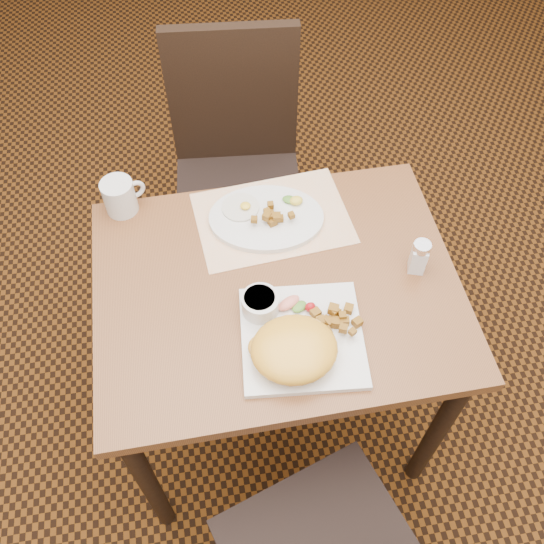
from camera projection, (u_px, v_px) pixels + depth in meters
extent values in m
plane|color=black|center=(276.00, 406.00, 2.10)|extent=(8.00, 8.00, 0.00)
cube|color=brown|center=(277.00, 289.00, 1.51)|extent=(0.90, 0.70, 0.03)
cylinder|color=black|center=(148.00, 482.00, 1.60)|extent=(0.05, 0.05, 0.71)
cylinder|color=black|center=(437.00, 431.00, 1.68)|extent=(0.05, 0.05, 0.71)
cylinder|color=black|center=(137.00, 296.00, 1.94)|extent=(0.05, 0.05, 0.71)
cylinder|color=black|center=(378.00, 261.00, 2.03)|extent=(0.05, 0.05, 0.71)
cylinder|color=black|center=(343.00, 487.00, 1.74)|extent=(0.04, 0.04, 0.42)
cube|color=black|center=(239.00, 198.00, 2.06)|extent=(0.46, 0.46, 0.05)
cylinder|color=black|center=(286.00, 203.00, 2.37)|extent=(0.04, 0.04, 0.42)
cylinder|color=black|center=(295.00, 278.00, 2.16)|extent=(0.04, 0.04, 0.42)
cylinder|color=black|center=(194.00, 208.00, 2.35)|extent=(0.04, 0.04, 0.42)
cylinder|color=black|center=(194.00, 284.00, 2.15)|extent=(0.04, 0.04, 0.42)
cube|color=black|center=(233.00, 96.00, 1.96)|extent=(0.42, 0.08, 0.50)
cube|color=white|center=(272.00, 218.00, 1.62)|extent=(0.42, 0.31, 0.00)
cube|color=silver|center=(302.00, 337.00, 1.40)|extent=(0.31, 0.31, 0.02)
ellipsoid|color=yellow|center=(294.00, 349.00, 1.33)|extent=(0.20, 0.17, 0.07)
ellipsoid|color=yellow|center=(307.00, 360.00, 1.34)|extent=(0.08, 0.07, 0.03)
ellipsoid|color=yellow|center=(265.00, 346.00, 1.36)|extent=(0.08, 0.07, 0.03)
cylinder|color=silver|center=(260.00, 304.00, 1.41)|extent=(0.09, 0.09, 0.05)
cylinder|color=beige|center=(259.00, 298.00, 1.40)|extent=(0.07, 0.07, 0.01)
ellipsoid|color=#387223|center=(299.00, 307.00, 1.43)|extent=(0.05, 0.04, 0.01)
ellipsoid|color=red|center=(310.00, 307.00, 1.42)|extent=(0.03, 0.03, 0.03)
ellipsoid|color=#F28C72|center=(289.00, 303.00, 1.43)|extent=(0.07, 0.05, 0.02)
cylinder|color=white|center=(241.00, 207.00, 1.61)|extent=(0.10, 0.10, 0.01)
ellipsoid|color=yellow|center=(245.00, 206.00, 1.60)|extent=(0.03, 0.03, 0.01)
ellipsoid|color=#387223|center=(290.00, 200.00, 1.62)|extent=(0.05, 0.04, 0.01)
ellipsoid|color=yellow|center=(296.00, 201.00, 1.62)|extent=(0.04, 0.03, 0.02)
cube|color=white|center=(418.00, 259.00, 1.49)|extent=(0.05, 0.05, 0.08)
cylinder|color=silver|center=(422.00, 247.00, 1.45)|extent=(0.05, 0.05, 0.02)
cylinder|color=silver|center=(119.00, 197.00, 1.60)|extent=(0.09, 0.09, 0.10)
torus|color=silver|center=(135.00, 190.00, 1.61)|extent=(0.06, 0.03, 0.06)
cube|color=#986418|center=(338.00, 322.00, 1.40)|extent=(0.03, 0.03, 0.02)
cube|color=#986418|center=(316.00, 313.00, 1.42)|extent=(0.03, 0.03, 0.02)
cube|color=#986418|center=(349.00, 309.00, 1.43)|extent=(0.03, 0.03, 0.02)
cube|color=#986418|center=(329.00, 322.00, 1.40)|extent=(0.03, 0.03, 0.02)
cube|color=#986418|center=(340.00, 323.00, 1.40)|extent=(0.02, 0.02, 0.02)
cube|color=#986418|center=(335.00, 323.00, 1.40)|extent=(0.02, 0.02, 0.02)
cube|color=#986418|center=(357.00, 322.00, 1.40)|extent=(0.03, 0.03, 0.02)
cube|color=#986418|center=(352.00, 332.00, 1.37)|extent=(0.02, 0.02, 0.01)
cube|color=#986418|center=(343.00, 328.00, 1.38)|extent=(0.02, 0.02, 0.02)
cube|color=#986418|center=(321.00, 321.00, 1.41)|extent=(0.02, 0.02, 0.02)
cube|color=#986418|center=(333.00, 309.00, 1.40)|extent=(0.03, 0.03, 0.02)
cube|color=#986418|center=(335.00, 322.00, 1.40)|extent=(0.03, 0.03, 0.02)
cube|color=#986418|center=(326.00, 320.00, 1.41)|extent=(0.02, 0.02, 0.01)
cube|color=#986418|center=(338.00, 313.00, 1.42)|extent=(0.02, 0.02, 0.01)
cube|color=#986418|center=(332.00, 322.00, 1.41)|extent=(0.02, 0.02, 0.02)
cube|color=#986418|center=(336.00, 324.00, 1.40)|extent=(0.02, 0.02, 0.01)
cube|color=#986418|center=(342.00, 316.00, 1.40)|extent=(0.02, 0.02, 0.02)
cube|color=#986418|center=(326.00, 332.00, 1.39)|extent=(0.03, 0.03, 0.02)
cube|color=#986418|center=(356.00, 322.00, 1.40)|extent=(0.02, 0.02, 0.01)
cube|color=#986418|center=(316.00, 331.00, 1.39)|extent=(0.02, 0.02, 0.01)
cube|color=#986418|center=(331.00, 321.00, 1.41)|extent=(0.02, 0.02, 0.01)
cube|color=#986418|center=(323.00, 322.00, 1.41)|extent=(0.02, 0.02, 0.02)
cube|color=#986418|center=(345.00, 321.00, 1.40)|extent=(0.02, 0.02, 0.02)
cube|color=#986418|center=(335.00, 311.00, 1.40)|extent=(0.03, 0.02, 0.02)
cube|color=#986418|center=(275.00, 218.00, 1.59)|extent=(0.02, 0.02, 0.02)
cube|color=#986418|center=(267.00, 216.00, 1.57)|extent=(0.03, 0.03, 0.02)
cube|color=#986418|center=(273.00, 218.00, 1.58)|extent=(0.02, 0.02, 0.02)
cube|color=#986418|center=(291.00, 215.00, 1.57)|extent=(0.02, 0.02, 0.01)
cube|color=#986418|center=(272.00, 221.00, 1.58)|extent=(0.02, 0.02, 0.01)
cube|color=#986418|center=(254.00, 219.00, 1.56)|extent=(0.02, 0.02, 0.01)
cube|color=#986418|center=(271.00, 216.00, 1.57)|extent=(0.02, 0.02, 0.02)
cube|color=#986418|center=(280.00, 218.00, 1.58)|extent=(0.02, 0.02, 0.01)
cube|color=#986418|center=(271.00, 217.00, 1.58)|extent=(0.03, 0.03, 0.02)
cube|color=#986418|center=(269.00, 213.00, 1.59)|extent=(0.03, 0.03, 0.02)
cube|color=#986418|center=(271.00, 205.00, 1.59)|extent=(0.02, 0.02, 0.02)
cube|color=#986418|center=(267.00, 212.00, 1.58)|extent=(0.02, 0.02, 0.02)
cube|color=#986418|center=(277.00, 217.00, 1.57)|extent=(0.02, 0.03, 0.02)
cube|color=#986418|center=(272.00, 222.00, 1.57)|extent=(0.03, 0.03, 0.02)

